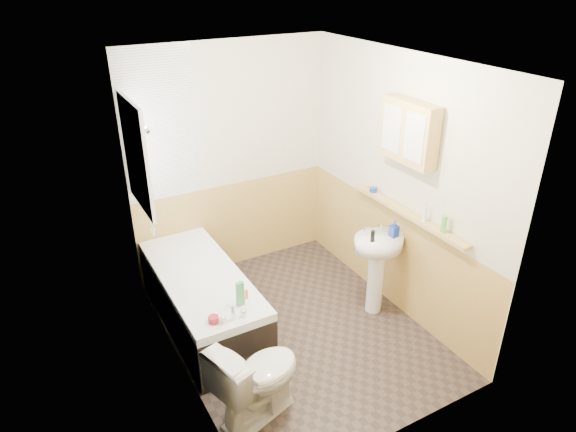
# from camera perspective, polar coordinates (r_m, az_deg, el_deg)

# --- Properties ---
(floor) EXTENTS (2.80, 2.80, 0.00)m
(floor) POSITION_cam_1_polar(r_m,az_deg,el_deg) (5.04, 0.85, -12.45)
(floor) COLOR #2D2420
(floor) RESTS_ON ground
(ceiling) EXTENTS (2.80, 2.80, 0.00)m
(ceiling) POSITION_cam_1_polar(r_m,az_deg,el_deg) (3.97, 1.10, 16.81)
(ceiling) COLOR white
(ceiling) RESTS_ON ground
(wall_back) EXTENTS (2.20, 0.02, 2.50)m
(wall_back) POSITION_cam_1_polar(r_m,az_deg,el_deg) (5.52, -6.40, 6.06)
(wall_back) COLOR beige
(wall_back) RESTS_ON ground
(wall_front) EXTENTS (2.20, 0.02, 2.50)m
(wall_front) POSITION_cam_1_polar(r_m,az_deg,el_deg) (3.38, 13.10, -8.88)
(wall_front) COLOR beige
(wall_front) RESTS_ON ground
(wall_left) EXTENTS (0.02, 2.80, 2.50)m
(wall_left) POSITION_cam_1_polar(r_m,az_deg,el_deg) (3.98, -13.03, -3.04)
(wall_left) COLOR beige
(wall_left) RESTS_ON ground
(wall_right) EXTENTS (0.02, 2.80, 2.50)m
(wall_right) POSITION_cam_1_polar(r_m,az_deg,el_deg) (4.96, 12.16, 3.15)
(wall_right) COLOR beige
(wall_right) RESTS_ON ground
(wainscot_right) EXTENTS (0.01, 2.80, 1.00)m
(wainscot_right) POSITION_cam_1_polar(r_m,az_deg,el_deg) (5.28, 11.21, -4.37)
(wainscot_right) COLOR tan
(wainscot_right) RESTS_ON wall_right
(wainscot_front) EXTENTS (2.20, 0.01, 1.00)m
(wainscot_front) POSITION_cam_1_polar(r_m,az_deg,el_deg) (3.87, 11.69, -17.81)
(wainscot_front) COLOR tan
(wainscot_front) RESTS_ON wall_front
(wainscot_back) EXTENTS (2.20, 0.01, 1.00)m
(wainscot_back) POSITION_cam_1_polar(r_m,az_deg,el_deg) (5.81, -5.94, -0.94)
(wainscot_back) COLOR tan
(wainscot_back) RESTS_ON wall_back
(tile_cladding_left) EXTENTS (0.01, 2.80, 2.50)m
(tile_cladding_left) POSITION_cam_1_polar(r_m,az_deg,el_deg) (3.99, -12.73, -2.97)
(tile_cladding_left) COLOR white
(tile_cladding_left) RESTS_ON wall_left
(tile_return_back) EXTENTS (0.75, 0.01, 1.50)m
(tile_return_back) POSITION_cam_1_polar(r_m,az_deg,el_deg) (5.13, -14.13, 9.69)
(tile_return_back) COLOR white
(tile_return_back) RESTS_ON wall_back
(window) EXTENTS (0.03, 0.79, 0.99)m
(window) POSITION_cam_1_polar(r_m,az_deg,el_deg) (4.68, -16.46, 6.49)
(window) COLOR white
(window) RESTS_ON wall_left
(bathtub) EXTENTS (0.70, 1.73, 0.71)m
(bathtub) POSITION_cam_1_polar(r_m,az_deg,el_deg) (5.00, -9.49, -8.99)
(bathtub) COLOR black
(bathtub) RESTS_ON floor
(shower_riser) EXTENTS (0.10, 0.08, 1.17)m
(shower_riser) POSITION_cam_1_polar(r_m,az_deg,el_deg) (4.50, -15.50, 5.65)
(shower_riser) COLOR silver
(shower_riser) RESTS_ON wall_left
(toilet) EXTENTS (0.83, 0.62, 0.73)m
(toilet) POSITION_cam_1_polar(r_m,az_deg,el_deg) (4.04, -3.43, -17.55)
(toilet) COLOR white
(toilet) RESTS_ON floor
(sink) EXTENTS (0.49, 0.40, 0.95)m
(sink) POSITION_cam_1_polar(r_m,az_deg,el_deg) (5.02, 9.90, -4.68)
(sink) COLOR white
(sink) RESTS_ON floor
(pine_shelf) EXTENTS (0.10, 1.46, 0.03)m
(pine_shelf) POSITION_cam_1_polar(r_m,az_deg,el_deg) (4.82, 13.15, 0.28)
(pine_shelf) COLOR tan
(pine_shelf) RESTS_ON wall_right
(medicine_cabinet) EXTENTS (0.15, 0.60, 0.54)m
(medicine_cabinet) POSITION_cam_1_polar(r_m,az_deg,el_deg) (4.57, 13.30, 9.08)
(medicine_cabinet) COLOR tan
(medicine_cabinet) RESTS_ON wall_right
(foam_can) EXTENTS (0.06, 0.06, 0.16)m
(foam_can) POSITION_cam_1_polar(r_m,az_deg,el_deg) (4.50, 16.94, -0.83)
(foam_can) COLOR #59C647
(foam_can) RESTS_ON pine_shelf
(green_bottle) EXTENTS (0.05, 0.05, 0.23)m
(green_bottle) POSITION_cam_1_polar(r_m,az_deg,el_deg) (4.63, 15.02, 0.70)
(green_bottle) COLOR silver
(green_bottle) RESTS_ON pine_shelf
(black_jar) EXTENTS (0.08, 0.08, 0.05)m
(black_jar) POSITION_cam_1_polar(r_m,az_deg,el_deg) (5.16, 9.45, 2.91)
(black_jar) COLOR #19339E
(black_jar) RESTS_ON pine_shelf
(soap_bottle) EXTENTS (0.08, 0.17, 0.08)m
(soap_bottle) POSITION_cam_1_polar(r_m,az_deg,el_deg) (4.91, 11.66, -1.82)
(soap_bottle) COLOR #19339E
(soap_bottle) RESTS_ON sink
(clear_bottle) EXTENTS (0.05, 0.05, 0.11)m
(clear_bottle) POSITION_cam_1_polar(r_m,az_deg,el_deg) (4.78, 9.38, -2.22)
(clear_bottle) COLOR black
(clear_bottle) RESTS_ON sink
(blue_gel) EXTENTS (0.07, 0.05, 0.22)m
(blue_gel) POSITION_cam_1_polar(r_m,az_deg,el_deg) (4.34, -5.34, -8.61)
(blue_gel) COLOR #388447
(blue_gel) RESTS_ON bathtub
(cream_jar) EXTENTS (0.11, 0.11, 0.05)m
(cream_jar) POSITION_cam_1_polar(r_m,az_deg,el_deg) (4.23, -8.28, -11.30)
(cream_jar) COLOR maroon
(cream_jar) RESTS_ON bathtub
(orange_bottle) EXTENTS (0.03, 0.03, 0.08)m
(orange_bottle) POSITION_cam_1_polar(r_m,az_deg,el_deg) (4.45, -4.64, -8.67)
(orange_bottle) COLOR orange
(orange_bottle) RESTS_ON bathtub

